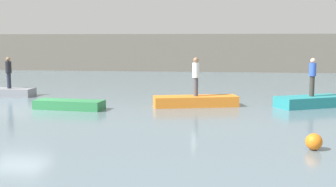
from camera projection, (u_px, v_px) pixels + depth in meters
name	position (u px, v px, depth m)	size (l,w,h in m)	color
ground_plane	(17.00, 110.00, 19.30)	(120.00, 120.00, 0.00)	slate
embankment_wall	(134.00, 53.00, 43.54)	(80.00, 1.20, 3.63)	#666056
rowboat_grey	(9.00, 92.00, 24.15)	(2.61, 1.20, 0.43)	gray
rowboat_green	(69.00, 105.00, 19.63)	(3.11, 0.99, 0.41)	#2D7F47
rowboat_orange	(196.00, 101.00, 20.45)	(3.87, 1.09, 0.48)	orange
rowboat_teal	(311.00, 102.00, 20.31)	(3.31, 1.28, 0.49)	teal
person_dark_shirt	(9.00, 71.00, 24.01)	(0.32, 0.32, 1.71)	#232838
person_blue_shirt	(312.00, 75.00, 20.16)	(0.32, 0.32, 1.76)	#38332D
person_white_shirt	(196.00, 75.00, 20.30)	(0.32, 0.32, 1.79)	#4C4C56
mooring_buoy	(314.00, 142.00, 12.36)	(0.48, 0.48, 0.48)	orange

